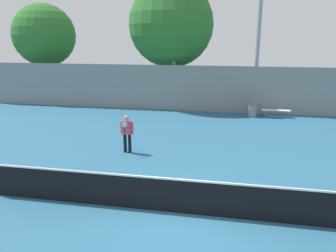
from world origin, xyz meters
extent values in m
plane|color=#285B7A|center=(0.00, 0.00, 0.00)|extent=(100.00, 100.00, 0.00)
cube|color=black|center=(0.00, 0.00, 0.49)|extent=(11.65, 0.03, 0.99)
cube|color=white|center=(0.00, 0.00, 1.01)|extent=(11.65, 0.04, 0.05)
cylinder|color=black|center=(-3.20, 4.61, 0.41)|extent=(0.14, 0.14, 0.82)
cylinder|color=black|center=(-2.98, 4.60, 0.41)|extent=(0.14, 0.14, 0.82)
cube|color=#DB4C6B|center=(-3.09, 4.60, 1.10)|extent=(0.40, 0.22, 0.56)
cylinder|color=#DB4C6B|center=(-3.33, 4.62, 1.11)|extent=(0.10, 0.10, 0.55)
cylinder|color=#DB4C6B|center=(-2.85, 4.59, 1.11)|extent=(0.10, 0.10, 0.55)
sphere|color=tan|center=(-3.09, 4.60, 1.52)|extent=(0.22, 0.22, 0.22)
cylinder|color=black|center=(-3.10, 4.32, 1.07)|extent=(0.03, 0.03, 0.22)
torus|color=#28519E|center=(-3.10, 4.32, 1.33)|extent=(0.31, 0.04, 0.31)
cylinder|color=silver|center=(-3.10, 4.32, 1.33)|extent=(0.27, 0.02, 0.27)
cube|color=white|center=(3.98, 12.66, 0.44)|extent=(1.72, 0.40, 0.04)
cylinder|color=gray|center=(3.30, 12.66, 0.21)|extent=(0.06, 0.06, 0.42)
cylinder|color=gray|center=(4.67, 12.66, 0.21)|extent=(0.06, 0.06, 0.42)
cylinder|color=#939399|center=(2.71, 14.17, 5.11)|extent=(0.25, 0.25, 10.22)
cylinder|color=#939399|center=(-2.78, 14.16, 5.08)|extent=(0.22, 0.22, 10.16)
cylinder|color=gray|center=(2.52, 12.50, 0.39)|extent=(0.57, 0.57, 0.78)
cylinder|color=#333338|center=(2.52, 12.50, 0.80)|extent=(0.60, 0.60, 0.04)
cube|color=gray|center=(0.00, 13.48, 1.52)|extent=(33.13, 0.06, 3.05)
cylinder|color=brown|center=(-13.45, 16.05, 1.54)|extent=(0.52, 0.52, 3.08)
sphere|color=#2D6B28|center=(-13.45, 16.05, 5.01)|extent=(4.83, 4.83, 4.83)
cylinder|color=brown|center=(-3.25, 15.66, 1.65)|extent=(0.43, 0.43, 3.30)
sphere|color=#2D6B28|center=(-3.25, 15.66, 5.70)|extent=(6.01, 6.01, 6.01)
camera|label=1|loc=(1.19, -8.20, 4.76)|focal=35.00mm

